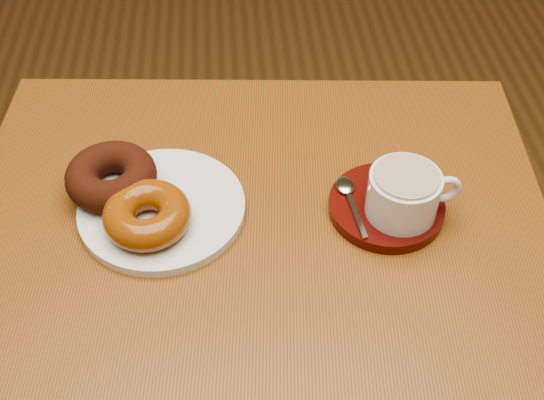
{
  "coord_description": "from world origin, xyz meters",
  "views": [
    {
      "loc": [
        -0.17,
        -0.42,
        1.29
      ],
      "look_at": [
        -0.13,
        0.15,
        0.7
      ],
      "focal_mm": 45.0,
      "sensor_mm": 36.0,
      "label": 1
    }
  ],
  "objects": [
    {
      "name": "cafe_table",
      "position": [
        -0.15,
        0.15,
        0.57
      ],
      "size": [
        0.77,
        0.6,
        0.68
      ],
      "rotation": [
        0.0,
        0.0,
        -0.08
      ],
      "color": "brown",
      "rests_on": "ground"
    },
    {
      "name": "donut_plate",
      "position": [
        -0.26,
        0.16,
        0.68
      ],
      "size": [
        0.28,
        0.28,
        0.01
      ],
      "primitive_type": "cylinder",
      "rotation": [
        0.0,
        0.0,
        -0.48
      ],
      "color": "silver",
      "rests_on": "cafe_table"
    },
    {
      "name": "donut_cinnamon",
      "position": [
        -0.32,
        0.19,
        0.71
      ],
      "size": [
        0.12,
        0.12,
        0.04
      ],
      "primitive_type": "torus",
      "rotation": [
        0.0,
        0.0,
        0.09
      ],
      "color": "#38160B",
      "rests_on": "donut_plate"
    },
    {
      "name": "donut_caramel",
      "position": [
        -0.28,
        0.13,
        0.71
      ],
      "size": [
        0.13,
        0.13,
        0.04
      ],
      "rotation": [
        0.0,
        0.0,
        0.25
      ],
      "color": "brown",
      "rests_on": "donut_plate"
    },
    {
      "name": "saucer",
      "position": [
        0.01,
        0.14,
        0.69
      ],
      "size": [
        0.17,
        0.17,
        0.02
      ],
      "primitive_type": "cylinder",
      "rotation": [
        0.0,
        0.0,
        0.27
      ],
      "color": "#3E0C08",
      "rests_on": "cafe_table"
    },
    {
      "name": "coffee_cup",
      "position": [
        0.03,
        0.13,
        0.72
      ],
      "size": [
        0.11,
        0.09,
        0.06
      ],
      "rotation": [
        0.0,
        0.0,
        0.04
      ],
      "color": "silver",
      "rests_on": "saucer"
    },
    {
      "name": "teaspoon",
      "position": [
        -0.03,
        0.16,
        0.7
      ],
      "size": [
        0.03,
        0.1,
        0.01
      ],
      "rotation": [
        0.0,
        0.0,
        0.12
      ],
      "color": "silver",
      "rests_on": "saucer"
    }
  ]
}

